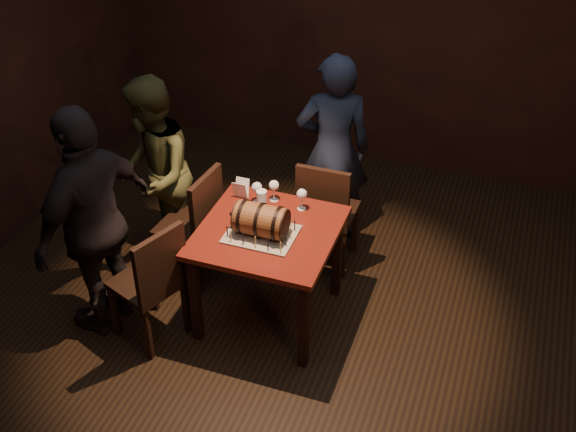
{
  "coord_description": "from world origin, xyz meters",
  "views": [
    {
      "loc": [
        1.22,
        -3.44,
        3.57
      ],
      "look_at": [
        -0.01,
        0.05,
        0.95
      ],
      "focal_mm": 45.0,
      "sensor_mm": 36.0,
      "label": 1
    }
  ],
  "objects": [
    {
      "name": "birthday_candles",
      "position": [
        -0.2,
        0.06,
        0.8
      ],
      "size": [
        0.4,
        0.3,
        0.09
      ],
      "color": "#F9F095",
      "rests_on": "cake_board"
    },
    {
      "name": "room_shell",
      "position": [
        0.0,
        0.0,
        1.4
      ],
      "size": [
        5.04,
        5.04,
        2.8
      ],
      "color": "black",
      "rests_on": "ground"
    },
    {
      "name": "cake_board",
      "position": [
        -0.2,
        0.06,
        0.76
      ],
      "size": [
        0.45,
        0.35,
        0.01
      ],
      "primitive_type": "cube",
      "color": "gray",
      "rests_on": "pub_table"
    },
    {
      "name": "wine_glass_mid",
      "position": [
        -0.26,
        0.46,
        0.87
      ],
      "size": [
        0.07,
        0.07,
        0.16
      ],
      "color": "silver",
      "rests_on": "pub_table"
    },
    {
      "name": "pub_table",
      "position": [
        -0.18,
        0.12,
        0.64
      ],
      "size": [
        0.9,
        0.9,
        0.75
      ],
      "color": "#4E120D",
      "rests_on": "ground"
    },
    {
      "name": "chair_left_front",
      "position": [
        -0.8,
        -0.35,
        0.52
      ],
      "size": [
        0.52,
        0.52,
        0.93
      ],
      "color": "black",
      "rests_on": "ground"
    },
    {
      "name": "chair_back",
      "position": [
        0.02,
        0.79,
        0.52
      ],
      "size": [
        0.4,
        0.4,
        0.93
      ],
      "color": "black",
      "rests_on": "ground"
    },
    {
      "name": "person_left_front",
      "position": [
        -1.23,
        -0.29,
        0.83
      ],
      "size": [
        0.61,
        1.04,
        1.67
      ],
      "primitive_type": "imported",
      "rotation": [
        0.0,
        0.0,
        -1.79
      ],
      "color": "black",
      "rests_on": "ground"
    },
    {
      "name": "wine_glass_left",
      "position": [
        -0.37,
        0.4,
        0.87
      ],
      "size": [
        0.07,
        0.07,
        0.16
      ],
      "color": "silver",
      "rests_on": "pub_table"
    },
    {
      "name": "chair_left_rear",
      "position": [
        -0.82,
        0.34,
        0.52
      ],
      "size": [
        0.44,
        0.44,
        0.93
      ],
      "color": "black",
      "rests_on": "ground"
    },
    {
      "name": "person_left_rear",
      "position": [
        -1.22,
        0.49,
        0.75
      ],
      "size": [
        0.82,
        0.9,
        1.5
      ],
      "primitive_type": "imported",
      "rotation": [
        0.0,
        0.0,
        -1.14
      ],
      "color": "#3F4020",
      "rests_on": "ground"
    },
    {
      "name": "person_back",
      "position": [
        -0.06,
        1.21,
        0.79
      ],
      "size": [
        0.67,
        0.55,
        1.57
      ],
      "primitive_type": "imported",
      "rotation": [
        0.0,
        0.0,
        3.5
      ],
      "color": "#1C2338",
      "rests_on": "ground"
    },
    {
      "name": "pint_of_ale",
      "position": [
        -0.3,
        0.33,
        0.82
      ],
      "size": [
        0.07,
        0.07,
        0.15
      ],
      "color": "silver",
      "rests_on": "pub_table"
    },
    {
      "name": "wine_glass_right",
      "position": [
        -0.05,
        0.43,
        0.87
      ],
      "size": [
        0.07,
        0.07,
        0.16
      ],
      "color": "silver",
      "rests_on": "pub_table"
    },
    {
      "name": "barrel_cake",
      "position": [
        -0.2,
        0.06,
        0.87
      ],
      "size": [
        0.39,
        0.23,
        0.23
      ],
      "color": "brown",
      "rests_on": "cake_board"
    },
    {
      "name": "menu_card",
      "position": [
        -0.5,
        0.43,
        0.81
      ],
      "size": [
        0.1,
        0.05,
        0.13
      ],
      "primitive_type": null,
      "color": "white",
      "rests_on": "pub_table"
    }
  ]
}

